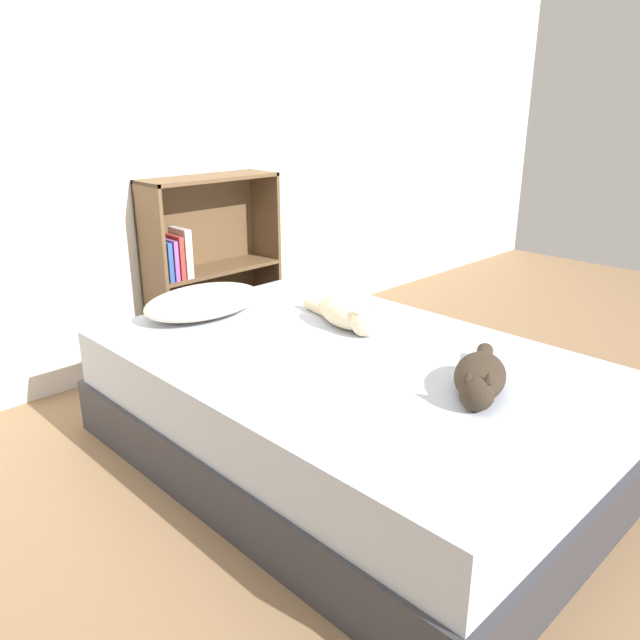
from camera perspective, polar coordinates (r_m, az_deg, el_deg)
ground_plane at (r=2.66m, az=2.34°, el=-12.46°), size 8.00×8.00×0.00m
wall_back at (r=3.43m, az=-16.35°, el=16.13°), size 8.00×0.06×2.50m
bed at (r=2.54m, az=2.42°, el=-8.03°), size 1.33×2.02×0.47m
pillow at (r=2.91m, az=-10.61°, el=1.69°), size 0.58×0.38×0.12m
cat_light at (r=2.70m, az=2.52°, el=0.58°), size 0.23×0.49×0.14m
cat_dark at (r=2.17m, az=14.40°, el=-5.08°), size 0.47×0.32×0.14m
bookshelf at (r=3.57m, az=-10.40°, el=4.86°), size 0.78×0.26×1.02m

